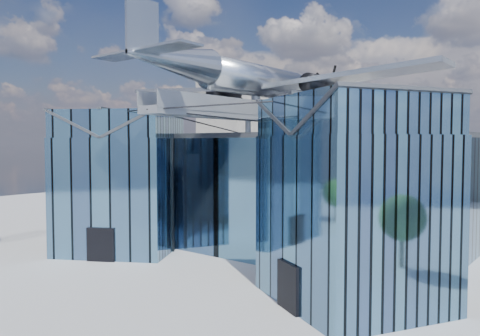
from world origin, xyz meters
The scene contains 4 objects.
ground_plane centered at (0.00, 0.00, 0.00)m, with size 120.00×120.00×0.00m, color gray.
museum centered at (0.00, 5.82, 5.54)m, with size 32.88×24.50×17.60m.
bg_towers centered at (1.45, 50.49, 10.01)m, with size 77.00×24.50×26.00m.
tree_side_w centered at (-19.94, 10.80, 3.70)m, with size 4.38×4.38×5.47m.
Camera 1 is at (21.89, -25.68, 9.05)m, focal length 35.00 mm.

